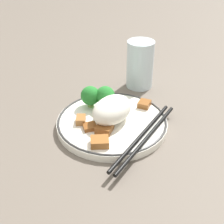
# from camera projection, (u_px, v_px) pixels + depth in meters

# --- Properties ---
(ground_plane) EXTENTS (3.00, 3.00, 0.00)m
(ground_plane) POSITION_uv_depth(u_px,v_px,m) (112.00, 126.00, 0.65)
(ground_plane) COLOR #665B51
(plate) EXTENTS (0.23, 0.23, 0.02)m
(plate) POSITION_uv_depth(u_px,v_px,m) (112.00, 122.00, 0.64)
(plate) COLOR white
(plate) RESTS_ON ground_plane
(rice_mound) EXTENTS (0.10, 0.07, 0.05)m
(rice_mound) POSITION_uv_depth(u_px,v_px,m) (113.00, 110.00, 0.63)
(rice_mound) COLOR white
(rice_mound) RESTS_ON plate
(broccoli_back_left) EXTENTS (0.04, 0.04, 0.05)m
(broccoli_back_left) POSITION_uv_depth(u_px,v_px,m) (105.00, 96.00, 0.67)
(broccoli_back_left) COLOR #7FB756
(broccoli_back_left) RESTS_ON plate
(broccoli_back_center) EXTENTS (0.04, 0.04, 0.05)m
(broccoli_back_center) POSITION_uv_depth(u_px,v_px,m) (90.00, 96.00, 0.67)
(broccoli_back_center) COLOR #7FB756
(broccoli_back_center) RESTS_ON plate
(meat_near_front) EXTENTS (0.04, 0.04, 0.01)m
(meat_near_front) POSITION_uv_depth(u_px,v_px,m) (104.00, 128.00, 0.61)
(meat_near_front) COLOR brown
(meat_near_front) RESTS_ON plate
(meat_near_left) EXTENTS (0.04, 0.04, 0.01)m
(meat_near_left) POSITION_uv_depth(u_px,v_px,m) (90.00, 127.00, 0.61)
(meat_near_left) COLOR brown
(meat_near_left) RESTS_ON plate
(meat_near_right) EXTENTS (0.04, 0.04, 0.01)m
(meat_near_right) POSITION_uv_depth(u_px,v_px,m) (100.00, 142.00, 0.57)
(meat_near_right) COLOR #995B28
(meat_near_right) RESTS_ON plate
(meat_near_back) EXTENTS (0.03, 0.03, 0.01)m
(meat_near_back) POSITION_uv_depth(u_px,v_px,m) (144.00, 104.00, 0.68)
(meat_near_back) COLOR brown
(meat_near_back) RESTS_ON plate
(meat_on_rice_edge) EXTENTS (0.03, 0.03, 0.01)m
(meat_on_rice_edge) POSITION_uv_depth(u_px,v_px,m) (81.00, 120.00, 0.63)
(meat_on_rice_edge) COLOR #9E6633
(meat_on_rice_edge) RESTS_ON plate
(chopsticks) EXTENTS (0.24, 0.03, 0.01)m
(chopsticks) POSITION_uv_depth(u_px,v_px,m) (144.00, 136.00, 0.59)
(chopsticks) COLOR black
(chopsticks) RESTS_ON plate
(drinking_glass) EXTENTS (0.07, 0.07, 0.12)m
(drinking_glass) POSITION_uv_depth(u_px,v_px,m) (140.00, 64.00, 0.77)
(drinking_glass) COLOR silver
(drinking_glass) RESTS_ON ground_plane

